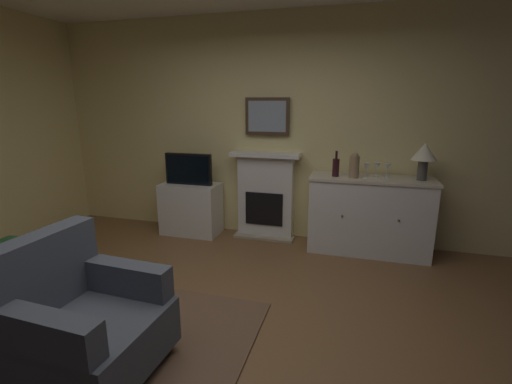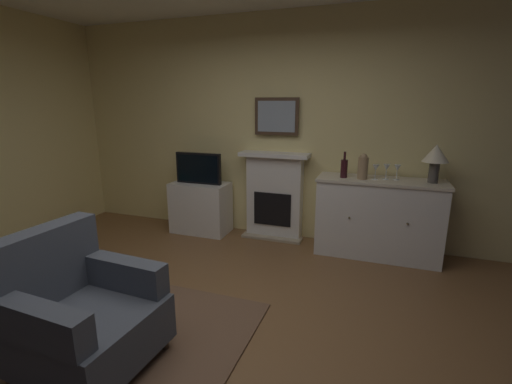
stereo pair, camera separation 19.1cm
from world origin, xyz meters
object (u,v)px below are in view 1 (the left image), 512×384
Objects in this scene: wine_glass_left at (367,167)px; wine_glass_center at (377,167)px; wine_glass_right at (387,167)px; tv_set at (188,169)px; fireplace_unit at (266,195)px; wine_bottle at (336,167)px; vase_decorative at (354,165)px; potted_plant_fern at (11,252)px; table_lamp at (424,154)px; armchair at (82,320)px; sideboard_cabinet at (369,215)px; framed_picture at (267,116)px; tv_cabinet at (191,209)px.

wine_glass_left and wine_glass_center have the same top height.
wine_glass_right is at bearing 2.41° from wine_glass_center.
wine_glass_right is 2.40m from tv_set.
fireplace_unit is 1.04m from tv_set.
wine_bottle reaches higher than vase_decorative.
potted_plant_fern is (-3.22, -1.54, -0.77)m from vase_decorative.
table_lamp reaches higher than armchair.
wine_glass_right is at bearing 174.36° from table_lamp.
wine_glass_center and wine_glass_right have the same top height.
fireplace_unit is 6.67× the size of wine_glass_left.
sideboard_cabinet is 8.24× the size of wine_glass_right.
potted_plant_fern is at bearing -154.91° from wine_glass_center.
wine_bottle is 0.32× the size of armchair.
wine_glass_right is at bearing 7.89° from wine_bottle.
wine_glass_right is (0.55, 0.08, 0.01)m from wine_bottle.
wine_glass_right is at bearing 13.51° from vase_decorative.
vase_decorative is (1.07, -0.23, 0.48)m from fireplace_unit.
wine_bottle is at bearing -16.97° from framed_picture.
wine_bottle reaches higher than wine_glass_left.
framed_picture is 0.40× the size of sideboard_cabinet.
sideboard_cabinet is 3.06m from armchair.
wine_glass_left is 0.14m from vase_decorative.
sideboard_cabinet is at bearing -9.98° from framed_picture.
vase_decorative is (0.20, -0.01, 0.03)m from wine_bottle.
vase_decorative reaches higher than wine_glass_right.
vase_decorative is at bearing 57.35° from armchair.
table_lamp reaches higher than fireplace_unit.
framed_picture is 1.42m from wine_glass_center.
vase_decorative is at bearing -1.17° from tv_set.
tv_cabinet is (-0.97, -0.21, -1.20)m from framed_picture.
tv_set reaches higher than potted_plant_fern.
tv_cabinet is (-2.28, -0.02, -0.67)m from wine_glass_center.
wine_glass_left is 1.00× the size of wine_glass_right.
wine_bottle is 0.47× the size of tv_set.
framed_picture is at bearing 165.66° from vase_decorative.
wine_glass_left is 0.22× the size of tv_cabinet.
tv_cabinet is at bearing 178.18° from vase_decorative.
tv_cabinet is (-2.24, 0.02, -0.11)m from sideboard_cabinet.
vase_decorative is (-0.20, -0.05, 0.58)m from sideboard_cabinet.
tv_cabinet is 0.54m from tv_set.
sideboard_cabinet is at bearing 0.21° from tv_set.
wine_glass_left is at bearing -155.30° from sideboard_cabinet.
wine_glass_center is (-0.46, 0.03, -0.16)m from table_lamp.
wine_glass_left is at bearing -0.59° from tv_set.
fireplace_unit is at bearing 9.45° from tv_cabinet.
framed_picture is at bearing 172.84° from table_lamp.
framed_picture reaches higher than tv_set.
tv_set is (-2.04, 0.04, -0.16)m from vase_decorative.
wine_glass_center is (1.31, -0.19, -0.52)m from framed_picture.
tv_cabinet is (-2.75, 0.01, -0.83)m from table_lamp.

